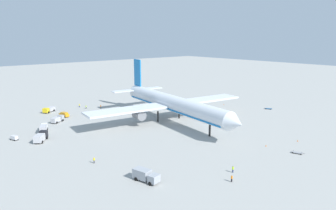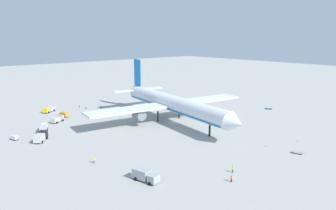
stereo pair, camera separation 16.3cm
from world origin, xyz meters
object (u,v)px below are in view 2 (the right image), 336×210
object	(u,v)px
service_truck_0	(49,109)
traffic_cone_0	(160,96)
service_truck_2	(41,137)
ground_worker_4	(80,105)
ground_worker_2	(233,169)
ground_worker_1	(101,107)
service_truck_4	(44,128)
ground_worker_0	(86,107)
service_truck_3	(58,119)
service_van	(64,114)
traffic_cone_1	(266,146)
service_truck_1	(145,175)
baggage_cart_1	(14,138)
ground_worker_5	(94,160)
traffic_cone_3	(298,141)
ground_worker_3	(231,178)
airliner	(171,103)
baggage_cart_2	(269,109)
traffic_cone_2	(224,104)
baggage_cart_0	(297,153)

from	to	relation	value
service_truck_0	traffic_cone_0	bearing A→B (deg)	86.30
service_truck_2	ground_worker_4	bearing A→B (deg)	140.62
service_truck_2	ground_worker_2	world-z (taller)	service_truck_2
service_truck_2	ground_worker_1	bearing A→B (deg)	128.08
service_truck_4	ground_worker_0	bearing A→B (deg)	130.56
service_truck_2	service_truck_3	distance (m)	23.36
service_van	traffic_cone_1	size ratio (longest dim) A/B	9.05
service_truck_1	ground_worker_0	bearing A→B (deg)	162.80
ground_worker_2	baggage_cart_1	bearing A→B (deg)	-151.58
traffic_cone_0	ground_worker_5	bearing A→B (deg)	-49.61
service_truck_2	traffic_cone_3	distance (m)	83.27
ground_worker_3	ground_worker_5	xyz separation A→B (m)	(-31.16, -19.07, 0.00)
ground_worker_2	ground_worker_4	xyz separation A→B (m)	(-94.64, 4.05, 0.02)
ground_worker_0	ground_worker_5	distance (m)	68.28
airliner	ground_worker_2	size ratio (longest dim) A/B	43.84
traffic_cone_0	service_truck_2	bearing A→B (deg)	-66.01
baggage_cart_2	traffic_cone_0	xyz separation A→B (m)	(-56.77, -19.43, 0.01)
ground_worker_0	service_truck_3	bearing A→B (deg)	-52.83
service_truck_1	service_truck_0	bearing A→B (deg)	174.01
ground_worker_1	ground_worker_5	bearing A→B (deg)	-30.52
ground_worker_2	traffic_cone_3	size ratio (longest dim) A/B	3.13
traffic_cone_2	traffic_cone_3	size ratio (longest dim) A/B	1.00
service_truck_2	ground_worker_1	world-z (taller)	service_truck_2
traffic_cone_1	traffic_cone_2	size ratio (longest dim) A/B	1.00
baggage_cart_2	traffic_cone_0	size ratio (longest dim) A/B	6.44
service_truck_0	ground_worker_0	distance (m)	16.43
ground_worker_0	ground_worker_1	xyz separation A→B (m)	(4.01, 5.54, 0.05)
baggage_cart_1	ground_worker_3	bearing A→B (deg)	24.15
baggage_cart_0	ground_worker_4	xyz separation A→B (m)	(-98.47, -20.80, 0.62)
service_truck_0	ground_worker_5	xyz separation A→B (m)	(66.31, -12.80, -0.40)
service_truck_2	ground_worker_5	world-z (taller)	service_truck_2
service_truck_3	ground_worker_2	distance (m)	76.50
service_truck_4	service_truck_0	bearing A→B (deg)	156.17
service_van	traffic_cone_3	size ratio (longest dim) A/B	9.05
baggage_cart_2	ground_worker_1	size ratio (longest dim) A/B	2.04
baggage_cart_1	ground_worker_0	distance (m)	47.67
service_truck_2	service_truck_4	xyz separation A→B (m)	(-9.69, 4.35, -0.05)
baggage_cart_2	ground_worker_1	world-z (taller)	ground_worker_1
ground_worker_0	traffic_cone_0	world-z (taller)	ground_worker_0
ground_worker_4	ground_worker_5	xyz separation A→B (m)	(66.61, -27.55, -0.03)
service_truck_4	service_van	xyz separation A→B (m)	(-16.22, 14.42, -0.42)
airliner	ground_worker_1	xyz separation A→B (m)	(-38.77, -10.20, -6.35)
service_truck_4	ground_worker_4	xyz separation A→B (m)	(-29.07, 27.45, -0.57)
baggage_cart_0	baggage_cart_2	xyz separation A→B (m)	(-37.48, 44.41, -0.00)
service_truck_1	ground_worker_4	size ratio (longest dim) A/B	4.03
service_truck_0	ground_worker_1	bearing A→B (deg)	68.71
service_truck_0	baggage_cart_2	size ratio (longest dim) A/B	1.90
service_truck_4	ground_worker_1	distance (m)	39.74
baggage_cart_0	ground_worker_0	xyz separation A→B (m)	(-93.84, -19.71, 0.56)
ground_worker_1	traffic_cone_1	distance (m)	81.51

